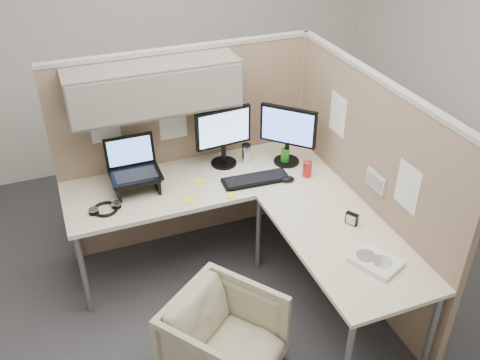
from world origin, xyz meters
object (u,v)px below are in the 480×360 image
object	(u,v)px
office_chair	(224,337)
keyboard	(256,180)
desk	(250,208)
monitor_left	(223,133)

from	to	relation	value
office_chair	keyboard	bearing A→B (deg)	21.06
desk	keyboard	bearing A→B (deg)	59.12
office_chair	monitor_left	world-z (taller)	monitor_left
desk	office_chair	xyz separation A→B (m)	(-0.45, -0.71, -0.37)
desk	keyboard	world-z (taller)	keyboard
desk	office_chair	distance (m)	0.92
office_chair	monitor_left	xyz separation A→B (m)	(0.46, 1.27, 0.69)
office_chair	monitor_left	distance (m)	1.52
keyboard	office_chair	bearing A→B (deg)	-118.91
desk	office_chair	bearing A→B (deg)	-122.51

